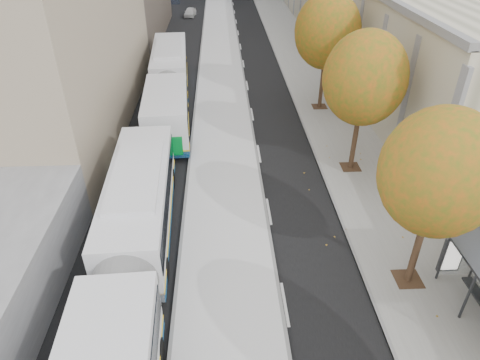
{
  "coord_description": "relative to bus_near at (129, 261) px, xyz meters",
  "views": [
    {
      "loc": [
        -3.94,
        0.71,
        13.12
      ],
      "look_at": [
        -3.16,
        17.14,
        2.5
      ],
      "focal_mm": 32.0,
      "sensor_mm": 36.0,
      "label": 1
    }
  ],
  "objects": [
    {
      "name": "bus_platform",
      "position": [
        3.73,
        22.07,
        -1.57
      ],
      "size": [
        4.25,
        150.0,
        0.15
      ],
      "primitive_type": "cube",
      "color": "silver",
      "rests_on": "ground"
    },
    {
      "name": "sidewalk",
      "position": [
        11.73,
        22.07,
        -1.6
      ],
      "size": [
        4.75,
        150.0,
        0.08
      ],
      "primitive_type": "cube",
      "color": "gray",
      "rests_on": "ground"
    },
    {
      "name": "tree_c",
      "position": [
        11.2,
        0.07,
        3.61
      ],
      "size": [
        4.2,
        4.2,
        7.28
      ],
      "color": "#2D2416",
      "rests_on": "sidewalk"
    },
    {
      "name": "tree_d",
      "position": [
        11.2,
        9.07,
        3.82
      ],
      "size": [
        4.4,
        4.4,
        7.6
      ],
      "color": "#2D2416",
      "rests_on": "sidewalk"
    },
    {
      "name": "tree_e",
      "position": [
        11.2,
        18.07,
        4.04
      ],
      "size": [
        4.6,
        4.6,
        7.92
      ],
      "color": "#2D2416",
      "rests_on": "sidewalk"
    },
    {
      "name": "bus_near",
      "position": [
        0.0,
        0.0,
        0.0
      ],
      "size": [
        3.45,
        18.15,
        3.01
      ],
      "rotation": [
        0.0,
        0.0,
        0.05
      ],
      "color": "silver",
      "rests_on": "ground"
    },
    {
      "name": "bus_far",
      "position": [
        -0.27,
        19.41,
        0.07
      ],
      "size": [
        3.96,
        18.91,
        3.13
      ],
      "rotation": [
        0.0,
        0.0,
        0.07
      ],
      "color": "silver",
      "rests_on": "ground"
    },
    {
      "name": "distant_car",
      "position": [
        -0.31,
        50.37,
        -1.06
      ],
      "size": [
        1.75,
        3.54,
        1.16
      ],
      "primitive_type": "imported",
      "rotation": [
        0.0,
        0.0,
        -0.11
      ],
      "color": "silver",
      "rests_on": "ground"
    }
  ]
}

